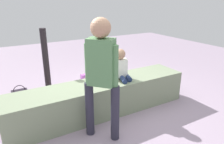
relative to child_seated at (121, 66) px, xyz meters
The scene contains 12 objects.
ground_plane 0.80m from the child_seated, behind, with size 12.00×12.00×0.00m, color #9E8A9E.
concrete_ledge 0.58m from the child_seated, behind, with size 2.86×0.58×0.51m, color gray.
child_seated is the anchor object (origin of this frame).
adult_standing 0.84m from the child_seated, 139.04° to the right, with size 0.35×0.36×1.53m.
cake_plate 0.29m from the child_seated, behind, with size 0.22×0.22×0.07m.
gift_bag 1.11m from the child_seated, 101.41° to the left, with size 0.22×0.10×0.37m.
railing_post 1.47m from the child_seated, 127.78° to the left, with size 0.36×0.36×1.23m.
water_bottle_near_gift 1.48m from the child_seated, 69.84° to the left, with size 0.08×0.08×0.23m.
party_cup_red 1.30m from the child_seated, 79.86° to the left, with size 0.08×0.08×0.12m, color red.
cake_box_white 1.71m from the child_seated, 60.59° to the left, with size 0.30×0.31×0.13m, color white.
handbag_black_leather 1.90m from the child_seated, 141.22° to the left, with size 0.26×0.15×0.28m.
handbag_brown_canvas 1.37m from the child_seated, 147.36° to the left, with size 0.27×0.13×0.31m.
Camera 1 is at (-1.35, -2.67, 1.73)m, focal length 34.01 mm.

